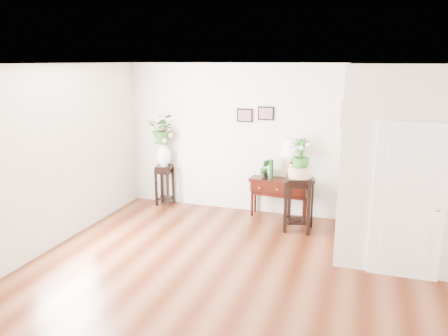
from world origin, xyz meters
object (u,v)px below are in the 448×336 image
at_px(plant_stand_a, 165,185).
at_px(console_table, 279,198).
at_px(table_lamp, 291,161).
at_px(plant_stand_b, 299,204).

bearing_deg(plant_stand_a, console_table, 0.21).
bearing_deg(console_table, table_lamp, 4.78).
bearing_deg(plant_stand_b, console_table, 129.18).
xyz_separation_m(console_table, table_lamp, (0.21, 0.00, 0.71)).
bearing_deg(plant_stand_b, table_lamp, 113.61).
relative_size(console_table, plant_stand_b, 1.15).
height_order(console_table, plant_stand_b, plant_stand_b).
height_order(table_lamp, plant_stand_a, table_lamp).
xyz_separation_m(plant_stand_a, plant_stand_b, (2.77, -0.54, 0.07)).
xyz_separation_m(console_table, plant_stand_b, (0.45, -0.55, 0.11)).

